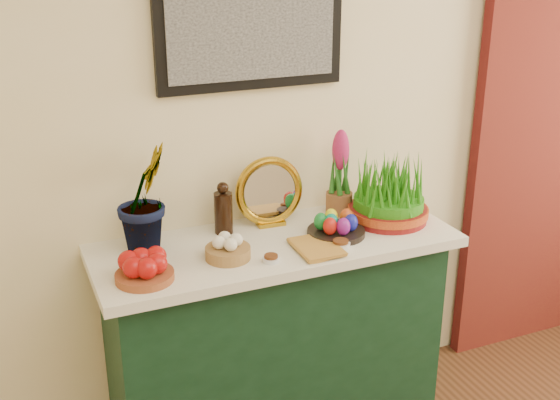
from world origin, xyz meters
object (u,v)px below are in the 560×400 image
object	(u,v)px
hyacinth_green	(143,181)
sideboard	(275,343)
mirror	(269,192)
book	(297,250)
wheatgrass_sabzeh	(389,193)

from	to	relation	value
hyacinth_green	sideboard	bearing A→B (deg)	-58.24
sideboard	mirror	xyz separation A→B (m)	(0.04, 0.15, 0.60)
sideboard	book	distance (m)	0.50
mirror	wheatgrass_sabzeh	distance (m)	0.48
book	wheatgrass_sabzeh	xyz separation A→B (m)	(0.47, 0.15, 0.10)
sideboard	hyacinth_green	bearing A→B (deg)	166.10
hyacinth_green	wheatgrass_sabzeh	distance (m)	0.98
sideboard	mirror	bearing A→B (deg)	75.41
mirror	book	bearing A→B (deg)	-92.55
book	wheatgrass_sabzeh	bearing A→B (deg)	18.61
sideboard	wheatgrass_sabzeh	distance (m)	0.77
sideboard	hyacinth_green	world-z (taller)	hyacinth_green
hyacinth_green	mirror	size ratio (longest dim) A/B	1.86
wheatgrass_sabzeh	mirror	bearing A→B (deg)	161.64
wheatgrass_sabzeh	book	bearing A→B (deg)	-162.81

